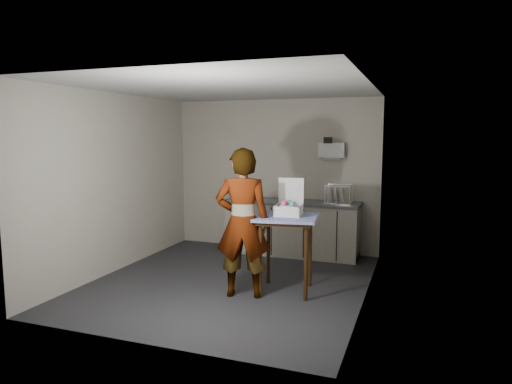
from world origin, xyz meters
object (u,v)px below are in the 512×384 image
(side_table, at_px, (286,226))
(soap_bottle, at_px, (288,193))
(soda_can, at_px, (287,197))
(paper_towel, at_px, (247,192))
(dish_rack, at_px, (338,199))
(standing_man, at_px, (243,223))
(dark_bottle, at_px, (284,192))
(kitchen_counter, at_px, (292,229))
(bakery_box, at_px, (289,207))

(side_table, xyz_separation_m, soap_bottle, (-0.47, 1.73, 0.18))
(soda_can, relative_size, paper_towel, 0.54)
(soda_can, distance_m, dish_rack, 0.85)
(standing_man, bearing_deg, soda_can, -103.67)
(soda_can, bearing_deg, paper_towel, -179.57)
(side_table, xyz_separation_m, dark_bottle, (-0.58, 1.89, 0.18))
(kitchen_counter, bearing_deg, soda_can, -164.37)
(side_table, relative_size, soda_can, 7.24)
(dish_rack, bearing_deg, dark_bottle, 171.82)
(standing_man, height_order, soap_bottle, standing_man)
(soap_bottle, relative_size, bakery_box, 0.57)
(side_table, distance_m, soap_bottle, 1.80)
(dark_bottle, height_order, dish_rack, dish_rack)
(standing_man, bearing_deg, bakery_box, -155.35)
(standing_man, xyz_separation_m, soap_bottle, (-0.01, 2.06, 0.12))
(side_table, height_order, paper_towel, paper_towel)
(soap_bottle, xyz_separation_m, bakery_box, (0.48, -1.67, 0.05))
(dark_bottle, bearing_deg, standing_man, -86.85)
(kitchen_counter, relative_size, dish_rack, 5.21)
(bakery_box, bearing_deg, dish_rack, 73.26)
(soap_bottle, relative_size, paper_towel, 1.05)
(paper_towel, distance_m, bakery_box, 2.11)
(kitchen_counter, height_order, bakery_box, bakery_box)
(side_table, bearing_deg, paper_towel, 116.52)
(standing_man, height_order, paper_towel, standing_man)
(dark_bottle, bearing_deg, soda_can, -53.44)
(paper_towel, bearing_deg, kitchen_counter, 2.06)
(standing_man, xyz_separation_m, dark_bottle, (-0.12, 2.22, 0.11))
(soda_can, height_order, dish_rack, dish_rack)
(dish_rack, height_order, bakery_box, bakery_box)
(soda_can, relative_size, bakery_box, 0.29)
(bakery_box, bearing_deg, side_table, -107.99)
(paper_towel, xyz_separation_m, dish_rack, (1.57, -0.02, -0.05))
(kitchen_counter, xyz_separation_m, paper_towel, (-0.80, -0.03, 0.60))
(bakery_box, bearing_deg, soap_bottle, 100.45)
(dish_rack, bearing_deg, soda_can, 178.29)
(soda_can, distance_m, bakery_box, 1.80)
(soap_bottle, distance_m, paper_towel, 0.75)
(standing_man, relative_size, soap_bottle, 7.04)
(soap_bottle, height_order, dark_bottle, soap_bottle)
(side_table, distance_m, paper_towel, 2.16)
(dark_bottle, relative_size, dish_rack, 0.58)
(standing_man, distance_m, dish_rack, 2.24)
(standing_man, bearing_deg, soap_bottle, -104.57)
(soap_bottle, distance_m, dark_bottle, 0.19)
(soda_can, height_order, dark_bottle, dark_bottle)
(kitchen_counter, bearing_deg, dish_rack, -3.66)
(standing_man, relative_size, dark_bottle, 7.39)
(side_table, height_order, dark_bottle, dark_bottle)
(side_table, distance_m, dark_bottle, 1.98)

